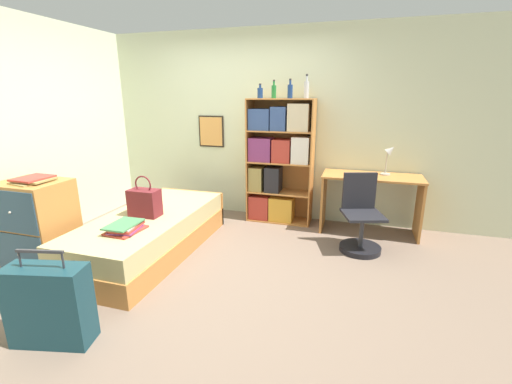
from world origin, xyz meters
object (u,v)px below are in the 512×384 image
bottle_clear (290,91)px  bottle_blue (306,89)px  dresser (38,224)px  bottle_brown (274,91)px  bed (152,233)px  bookcase (277,161)px  desk (371,193)px  desk_chair (360,226)px  desk_lamp (390,155)px  magazine_pile_on_dresser (33,180)px  bottle_green (260,93)px  handbag (145,202)px  book_stack_on_bed (125,228)px  suitcase (50,305)px

bottle_clear → bottle_blue: bearing=14.0°
dresser → bottle_brown: size_ratio=3.95×
bed → bookcase: bearing=51.3°
bed → bottle_clear: size_ratio=8.64×
desk → bottle_brown: bearing=177.4°
dresser → desk_chair: (3.17, 1.35, -0.17)m
bottle_clear → desk_lamp: (1.27, 0.01, -0.76)m
magazine_pile_on_dresser → bottle_brown: 2.89m
desk_chair → bottle_green: bearing=154.3°
handbag → bottle_blue: size_ratio=1.53×
handbag → bookcase: (1.12, 1.46, 0.25)m
bed → bottle_brown: 2.33m
bookcase → desk: size_ratio=1.39×
book_stack_on_bed → bookcase: bearing=61.3°
handbag → desk_lamp: (2.55, 1.47, 0.41)m
handbag → bottle_brown: size_ratio=1.97×
bookcase → bottle_green: 0.93m
dresser → bottle_clear: bearing=42.7°
book_stack_on_bed → magazine_pile_on_dresser: 1.03m
book_stack_on_bed → magazine_pile_on_dresser: size_ratio=1.00×
magazine_pile_on_dresser → bottle_blue: bearing=41.4°
bottle_clear → desk_lamp: bearing=0.4°
book_stack_on_bed → magazine_pile_on_dresser: magazine_pile_on_dresser is taller
book_stack_on_bed → desk: bearing=38.5°
dresser → bottle_blue: bearing=40.8°
bottle_blue → desk: bearing=-8.4°
dresser → bottle_green: bottle_green is taller
dresser → bottle_blue: size_ratio=3.06×
magazine_pile_on_dresser → desk_lamp: bearing=30.7°
suitcase → desk_chair: size_ratio=0.83×
bottle_clear → desk_chair: size_ratio=0.27×
bed → book_stack_on_bed: bearing=-82.0°
bottle_clear → suitcase: bearing=-110.7°
desk → handbag: bearing=-149.7°
book_stack_on_bed → bookcase: bookcase is taller
bed → desk_chair: 2.38m
dresser → bookcase: bookcase is taller
suitcase → bottle_blue: bearing=66.2°
bed → bookcase: 1.89m
bottle_green → bottle_blue: size_ratio=0.63×
bottle_green → bottle_blue: bottle_blue is taller
bed → desk_chair: desk_chair is taller
handbag → dresser: (-0.90, -0.55, -0.15)m
dresser → magazine_pile_on_dresser: bearing=-1.5°
suitcase → bottle_brown: 3.36m
handbag → bottle_brown: bearing=53.4°
bed → desk_lamp: (2.55, 1.40, 0.79)m
handbag → dresser: 1.06m
magazine_pile_on_dresser → bottle_green: 2.79m
bottle_green → bottle_clear: size_ratio=0.77×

